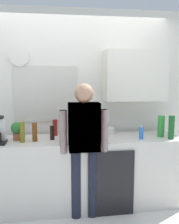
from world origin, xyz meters
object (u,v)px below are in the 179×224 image
object	(u,v)px
cup_terracotta_mug	(64,136)
person_guest	(84,140)
cup_white_mug	(93,135)
bottle_amber_beer	(35,132)
person_at_sink	(84,140)
bottle_dark_sauce	(52,133)
bottle_olive_oil	(22,132)
bottle_clear_soda	(161,126)
dish_soap	(141,133)
bottle_green_wine	(171,127)
potted_plant	(17,130)
bottle_red_vinegar	(55,128)
mixing_bowl	(106,131)
cup_yellow_cup	(73,140)

from	to	relation	value
cup_terracotta_mug	person_guest	bearing A→B (deg)	-48.67
cup_white_mug	person_guest	world-z (taller)	person_guest
bottle_amber_beer	cup_terracotta_mug	size ratio (longest dim) A/B	2.50
cup_white_mug	person_at_sink	size ratio (longest dim) A/B	0.06
bottle_dark_sauce	bottle_olive_oil	bearing A→B (deg)	-168.84
bottle_clear_soda	person_guest	world-z (taller)	person_guest
bottle_olive_oil	person_guest	world-z (taller)	person_guest
cup_white_mug	dish_soap	distance (m)	0.61
bottle_green_wine	potted_plant	xyz separation A→B (m)	(-1.92, 0.22, -0.02)
bottle_dark_sauce	person_at_sink	xyz separation A→B (m)	(0.37, -0.28, -0.03)
cup_terracotta_mug	person_guest	size ratio (longest dim) A/B	0.06
bottle_amber_beer	bottle_red_vinegar	bearing A→B (deg)	46.91
bottle_olive_oil	mixing_bowl	size ratio (longest dim) A/B	1.14
bottle_dark_sauce	mixing_bowl	bearing A→B (deg)	18.18
bottle_red_vinegar	bottle_olive_oil	distance (m)	0.49
bottle_dark_sauce	cup_yellow_cup	size ratio (longest dim) A/B	2.12
bottle_amber_beer	bottle_dark_sauce	size ratio (longest dim) A/B	1.28
cup_yellow_cup	bottle_amber_beer	bearing A→B (deg)	160.09
bottle_amber_beer	bottle_dark_sauce	world-z (taller)	bottle_amber_beer
bottle_green_wine	cup_yellow_cup	world-z (taller)	bottle_green_wine
bottle_olive_oil	potted_plant	distance (m)	0.13
dish_soap	bottle_red_vinegar	bearing A→B (deg)	162.65
bottle_olive_oil	cup_white_mug	world-z (taller)	bottle_olive_oil
bottle_clear_soda	cup_yellow_cup	world-z (taller)	bottle_clear_soda
bottle_clear_soda	bottle_olive_oil	world-z (taller)	bottle_clear_soda
bottle_red_vinegar	mixing_bowl	world-z (taller)	bottle_red_vinegar
potted_plant	person_at_sink	distance (m)	0.86
bottle_amber_beer	bottle_dark_sauce	xyz separation A→B (m)	(0.21, 0.05, -0.03)
bottle_green_wine	bottle_clear_soda	bearing A→B (deg)	120.44
bottle_green_wine	bottle_dark_sauce	bearing A→B (deg)	173.19
bottle_red_vinegar	bottle_green_wine	bearing A→B (deg)	-15.15
bottle_green_wine	cup_white_mug	bearing A→B (deg)	172.27
mixing_bowl	cup_yellow_cup	bearing A→B (deg)	-137.85
bottle_red_vinegar	person_guest	distance (m)	0.60
cup_yellow_cup	person_at_sink	world-z (taller)	person_at_sink
person_guest	bottle_amber_beer	bearing A→B (deg)	-39.77
bottle_olive_oil	person_guest	bearing A→B (deg)	-16.32
bottle_amber_beer	potted_plant	bearing A→B (deg)	157.75
mixing_bowl	cup_white_mug	bearing A→B (deg)	-128.63
cup_white_mug	cup_yellow_cup	distance (m)	0.32
bottle_green_wine	person_at_sink	size ratio (longest dim) A/B	0.19
person_at_sink	cup_white_mug	bearing A→B (deg)	51.88
bottle_amber_beer	bottle_clear_soda	bearing A→B (deg)	0.15
cup_terracotta_mug	potted_plant	bearing A→B (deg)	173.60
bottle_dark_sauce	bottle_green_wine	distance (m)	1.50
cup_terracotta_mug	dish_soap	world-z (taller)	dish_soap
potted_plant	dish_soap	distance (m)	1.56
bottle_green_wine	cup_white_mug	distance (m)	0.99
bottle_green_wine	cup_yellow_cup	xyz separation A→B (m)	(-1.25, -0.03, -0.11)
person_guest	cup_white_mug	bearing A→B (deg)	-139.38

